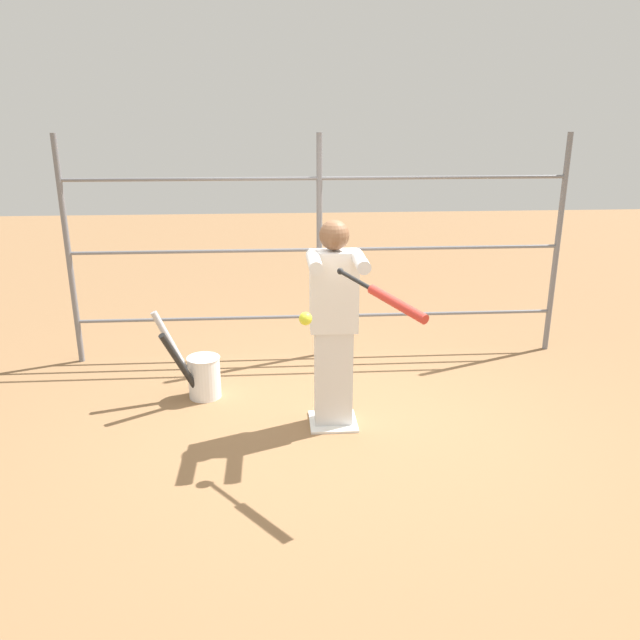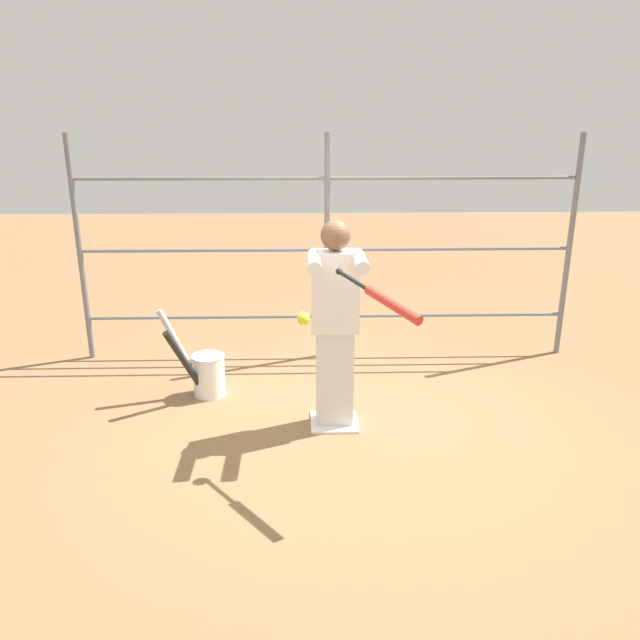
{
  "view_description": "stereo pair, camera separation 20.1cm",
  "coord_description": "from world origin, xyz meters",
  "px_view_note": "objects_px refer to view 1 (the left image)",
  "views": [
    {
      "loc": [
        0.46,
        4.78,
        2.51
      ],
      "look_at": [
        0.13,
        0.23,
        1.01
      ],
      "focal_mm": 35.0,
      "sensor_mm": 36.0,
      "label": 1
    },
    {
      "loc": [
        0.26,
        4.79,
        2.51
      ],
      "look_at": [
        0.13,
        0.23,
        1.01
      ],
      "focal_mm": 35.0,
      "sensor_mm": 36.0,
      "label": 2
    }
  ],
  "objects_px": {
    "baseball_bat_swinging": "(389,299)",
    "bat_bucket": "(201,374)",
    "softball_in_flight": "(306,319)",
    "batter": "(334,319)"
  },
  "relations": [
    {
      "from": "baseball_bat_swinging",
      "to": "bat_bucket",
      "type": "distance_m",
      "value": 2.37
    },
    {
      "from": "baseball_bat_swinging",
      "to": "bat_bucket",
      "type": "xyz_separation_m",
      "value": [
        1.45,
        -1.5,
        -1.13
      ]
    },
    {
      "from": "batter",
      "to": "softball_in_flight",
      "type": "bearing_deg",
      "value": 64.84
    },
    {
      "from": "bat_bucket",
      "to": "softball_in_flight",
      "type": "bearing_deg",
      "value": 128.44
    },
    {
      "from": "softball_in_flight",
      "to": "bat_bucket",
      "type": "bearing_deg",
      "value": -51.56
    },
    {
      "from": "baseball_bat_swinging",
      "to": "bat_bucket",
      "type": "height_order",
      "value": "baseball_bat_swinging"
    },
    {
      "from": "baseball_bat_swinging",
      "to": "softball_in_flight",
      "type": "bearing_deg",
      "value": -32.88
    },
    {
      "from": "softball_in_flight",
      "to": "bat_bucket",
      "type": "distance_m",
      "value": 1.73
    },
    {
      "from": "batter",
      "to": "bat_bucket",
      "type": "bearing_deg",
      "value": -27.44
    },
    {
      "from": "batter",
      "to": "bat_bucket",
      "type": "distance_m",
      "value": 1.5
    }
  ]
}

